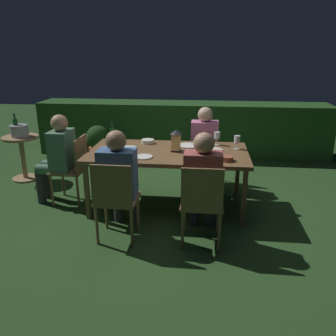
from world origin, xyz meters
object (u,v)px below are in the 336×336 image
at_px(chair_head_near, 74,166).
at_px(ice_bucket, 19,130).
at_px(wine_glass_d, 206,150).
at_px(bowl_dip, 103,149).
at_px(person_in_blue, 119,177).
at_px(person_in_rust, 203,180).
at_px(lantern_centerpiece, 176,139).
at_px(dining_table, 168,155).
at_px(wine_glass_c, 217,136).
at_px(potted_plant_by_hedge, 98,143).
at_px(chair_side_right_b, 204,151).
at_px(plate_b, 188,146).
at_px(bowl_bread, 226,158).
at_px(person_in_green, 58,155).
at_px(wine_glass_b, 237,140).
at_px(side_table, 22,151).
at_px(wine_glass_a, 202,145).
at_px(chair_side_left_a, 115,198).
at_px(green_bottle_on_table, 112,136).
at_px(plate_d, 143,157).
at_px(bowl_salad, 107,156).
at_px(chair_side_left_b, 202,202).
at_px(plate_c, 128,148).
at_px(plate_a, 214,150).
at_px(person_in_pink, 204,144).
at_px(bowl_olives, 148,141).

bearing_deg(chair_head_near, ice_bucket, 146.36).
relative_size(wine_glass_d, bowl_dip, 1.43).
distance_m(person_in_blue, wine_glass_d, 1.00).
xyz_separation_m(person_in_rust, lantern_centerpiece, (-0.34, 0.73, 0.24)).
xyz_separation_m(lantern_centerpiece, wine_glass_d, (0.36, -0.32, -0.03)).
height_order(dining_table, wine_glass_c, wine_glass_c).
distance_m(chair_head_near, potted_plant_by_hedge, 1.72).
bearing_deg(chair_side_right_b, lantern_centerpiece, -110.78).
height_order(plate_b, bowl_bread, bowl_bread).
distance_m(person_in_green, wine_glass_c, 2.05).
distance_m(chair_side_right_b, wine_glass_b, 0.90).
distance_m(dining_table, bowl_bread, 0.76).
height_order(person_in_blue, wine_glass_b, person_in_blue).
relative_size(plate_b, potted_plant_by_hedge, 0.40).
relative_size(lantern_centerpiece, side_table, 0.39).
distance_m(wine_glass_a, ice_bucket, 2.84).
relative_size(chair_side_left_a, green_bottle_on_table, 3.00).
bearing_deg(plate_d, chair_side_left_a, -106.48).
bearing_deg(bowl_salad, side_table, 145.98).
xyz_separation_m(wine_glass_a, wine_glass_c, (0.18, 0.48, 0.00)).
bearing_deg(chair_side_left_b, person_in_rust, 90.00).
bearing_deg(ice_bucket, plate_b, -10.42).
xyz_separation_m(wine_glass_d, plate_c, (-0.96, 0.36, -0.11)).
height_order(wine_glass_a, wine_glass_b, same).
xyz_separation_m(chair_side_left_a, bowl_bread, (1.13, 0.60, 0.27)).
height_order(dining_table, wine_glass_b, wine_glass_b).
bearing_deg(ice_bucket, chair_side_right_b, 3.87).
relative_size(lantern_centerpiece, green_bottle_on_table, 0.91).
xyz_separation_m(dining_table, wine_glass_b, (0.84, 0.19, 0.17)).
distance_m(chair_side_left_b, ice_bucket, 3.20).
relative_size(person_in_green, plate_a, 5.32).
relative_size(dining_table, plate_b, 7.48).
xyz_separation_m(wine_glass_b, potted_plant_by_hedge, (-2.26, 1.51, -0.50)).
relative_size(person_in_blue, side_table, 1.70).
height_order(wine_glass_d, side_table, wine_glass_d).
relative_size(person_in_pink, side_table, 1.70).
xyz_separation_m(wine_glass_d, plate_d, (-0.71, 0.01, -0.11)).
height_order(person_in_green, ice_bucket, person_in_green).
bearing_deg(person_in_blue, bowl_dip, 119.10).
relative_size(plate_b, bowl_salad, 1.79).
relative_size(person_in_rust, green_bottle_on_table, 3.96).
xyz_separation_m(chair_side_right_b, potted_plant_by_hedge, (-1.86, 0.79, -0.14)).
relative_size(chair_side_left_b, lantern_centerpiece, 3.28).
height_order(person_in_pink, plate_b, person_in_pink).
xyz_separation_m(dining_table, potted_plant_by_hedge, (-1.42, 1.70, -0.33)).
relative_size(chair_head_near, person_in_pink, 0.76).
height_order(person_in_rust, bowl_bread, person_in_rust).
relative_size(wine_glass_c, bowl_olives, 1.02).
bearing_deg(ice_bucket, person_in_pink, -0.22).
distance_m(wine_glass_d, bowl_bread, 0.25).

